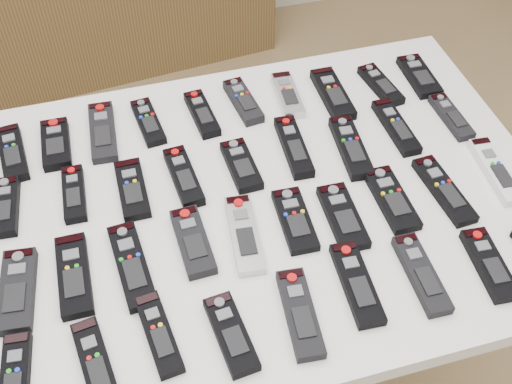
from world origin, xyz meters
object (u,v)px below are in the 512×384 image
object	(u,v)px
remote_10	(4,207)
remote_24	(295,220)
remote_19	(17,290)
remote_28	(496,171)
remote_7	(333,94)
remote_30	(96,365)
remote_13	(184,177)
remote_9	(419,76)
remote_29	(15,379)
remote_11	(74,194)
remote_31	(159,334)
remote_6	(287,95)
remote_22	(193,242)
table	(256,216)
remote_5	(243,101)
remote_14	(241,165)
remote_8	(381,85)
remote_34	(357,283)
remote_4	(202,114)
remote_25	(343,217)
remote_36	(489,264)
remote_18	(451,117)
remote_0	(13,153)
remote_2	(103,132)
remote_35	(421,274)
remote_16	(351,147)
remote_32	(231,334)
remote_1	(56,144)
remote_26	(392,199)
remote_33	(300,313)
remote_12	(132,189)
remote_3	(148,122)
remote_23	(244,234)
remote_17	(396,127)
remote_20	(74,275)

from	to	relation	value
remote_10	remote_24	distance (m)	0.60
remote_19	remote_28	xyz separation A→B (m)	(1.02, 0.03, -0.00)
remote_7	remote_30	xyz separation A→B (m)	(-0.64, -0.57, -0.00)
remote_10	remote_13	bearing A→B (deg)	1.75
remote_9	remote_29	bearing A→B (deg)	-149.27
remote_7	remote_13	distance (m)	0.44
remote_11	remote_13	distance (m)	0.23
remote_19	remote_31	size ratio (longest dim) A/B	1.06
remote_6	remote_22	size ratio (longest dim) A/B	0.95
table	remote_5	bearing A→B (deg)	80.10
remote_9	remote_14	xyz separation A→B (m)	(-0.52, -0.18, 0.00)
remote_8	remote_34	distance (m)	0.60
remote_4	remote_6	distance (m)	0.22
table	remote_34	world-z (taller)	remote_34
remote_25	remote_31	distance (m)	0.44
remote_14	remote_36	xyz separation A→B (m)	(0.39, -0.39, -0.00)
remote_14	remote_24	distance (m)	0.19
remote_8	remote_29	world-z (taller)	same
remote_18	remote_36	xyz separation A→B (m)	(-0.13, -0.41, 0.00)
remote_0	remote_25	world-z (taller)	remote_0
table	remote_36	size ratio (longest dim) A/B	7.58
remote_2	remote_24	bearing A→B (deg)	-43.78
remote_35	remote_11	bearing A→B (deg)	149.34
table	remote_16	distance (m)	0.27
remote_14	remote_32	xyz separation A→B (m)	(-0.12, -0.40, 0.00)
remote_1	remote_26	distance (m)	0.76
remote_1	remote_14	bearing A→B (deg)	-23.72
remote_36	remote_33	bearing A→B (deg)	-174.85
remote_12	remote_18	size ratio (longest dim) A/B	1.06
remote_24	remote_18	bearing A→B (deg)	26.24
remote_8	remote_13	distance (m)	0.56
remote_10	remote_36	world-z (taller)	remote_10
remote_25	remote_28	xyz separation A→B (m)	(0.37, 0.03, -0.00)
remote_3	remote_11	xyz separation A→B (m)	(-0.19, -0.18, 0.00)
remote_34	remote_6	bearing A→B (deg)	89.04
remote_1	remote_19	distance (m)	0.39
remote_23	remote_30	world-z (taller)	remote_30
remote_1	remote_26	bearing A→B (deg)	-27.27
remote_6	remote_24	size ratio (longest dim) A/B	0.97
remote_4	remote_34	world-z (taller)	remote_4
remote_14	remote_26	distance (m)	0.33
remote_10	remote_25	world-z (taller)	remote_10
table	remote_10	xyz separation A→B (m)	(-0.51, 0.11, 0.07)
remote_12	remote_30	xyz separation A→B (m)	(-0.12, -0.39, 0.00)
remote_7	remote_25	distance (m)	0.39
remote_30	remote_36	distance (m)	0.75
remote_34	remote_36	world-z (taller)	same
remote_8	remote_17	xyz separation A→B (m)	(-0.03, -0.15, 0.00)
remote_4	remote_11	bearing A→B (deg)	-155.86
remote_20	remote_22	xyz separation A→B (m)	(0.23, 0.02, 0.00)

